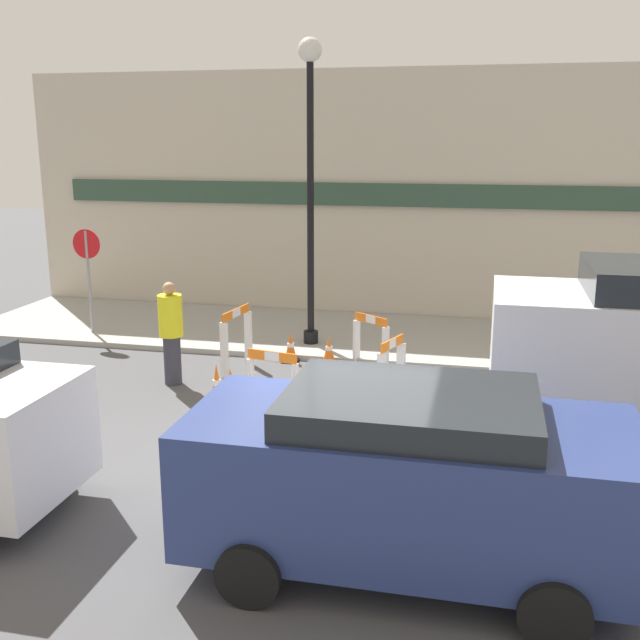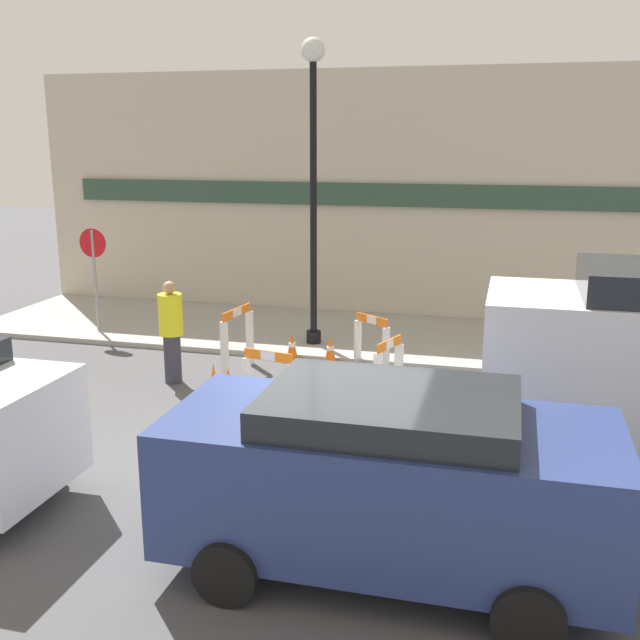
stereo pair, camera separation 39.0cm
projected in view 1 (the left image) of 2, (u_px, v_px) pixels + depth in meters
ground_plane at (330, 471)px, 9.32m from camera, size 60.00×60.00×0.00m
sidewalk_slab at (394, 337)px, 15.33m from camera, size 18.00×3.70×0.10m
storefront_facade at (408, 197)px, 16.50m from camera, size 18.00×0.22×5.50m
streetlamp_post at (310, 154)px, 13.87m from camera, size 0.44×0.44×5.69m
stop_sign at (88, 264)px, 15.19m from camera, size 0.60×0.06×2.14m
barricade_0 at (391, 370)px, 11.49m from camera, size 0.36×0.72×1.06m
barricade_1 at (371, 340)px, 13.36m from camera, size 0.71×0.55×0.97m
barricade_2 at (237, 337)px, 13.14m from camera, size 0.28×0.97×1.14m
barricade_3 at (272, 381)px, 11.05m from camera, size 0.81×0.28×1.00m
traffic_cone_0 at (291, 348)px, 13.79m from camera, size 0.30×0.30×0.55m
traffic_cone_1 at (329, 351)px, 13.64m from camera, size 0.30×0.30×0.52m
traffic_cone_2 at (231, 385)px, 11.82m from camera, size 0.30×0.30×0.51m
traffic_cone_3 at (217, 387)px, 11.42m from camera, size 0.30×0.30×0.70m
traffic_cone_4 at (320, 394)px, 11.06m from camera, size 0.30×0.30×0.72m
person_worker at (171, 330)px, 12.40m from camera, size 0.47×0.47×1.74m
parked_car_1 at (409, 471)px, 7.02m from camera, size 4.18×2.00×1.79m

